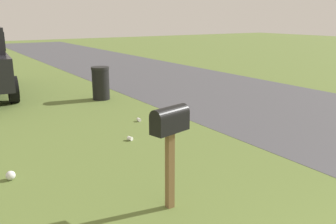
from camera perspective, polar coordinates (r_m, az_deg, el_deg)
name	(u,v)px	position (r m, az deg, el deg)	size (l,w,h in m)	color
road_asphalt	(293,110)	(10.10, 19.06, 0.35)	(60.00, 5.77, 0.01)	#47474C
mailbox	(170,128)	(4.41, 0.30, -2.48)	(0.31, 0.54, 1.34)	brown
trash_bin	(101,83)	(10.87, -10.56, 4.50)	(0.53, 0.53, 0.97)	black
litter_cup_near_hydrant	(139,120)	(8.51, -4.62, -1.23)	(0.08, 0.08, 0.10)	white
litter_bag_midfield_a	(11,175)	(6.01, -23.57, -9.15)	(0.14, 0.14, 0.14)	silver
litter_cup_midfield_b	(130,139)	(7.24, -6.01, -4.18)	(0.08, 0.08, 0.10)	white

